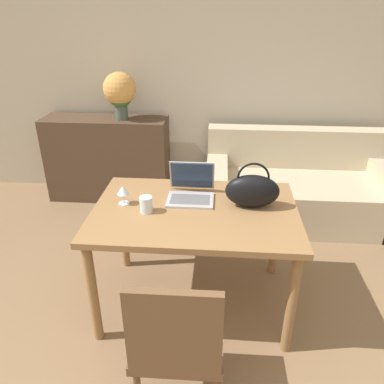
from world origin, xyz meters
TOP-DOWN VIEW (x-y plane):
  - wall_back at (0.00, 2.70)m, footprint 10.00×0.06m
  - dining_table at (0.08, 0.82)m, footprint 1.30×0.88m
  - chair at (0.05, 0.02)m, footprint 0.44×0.44m
  - couch at (1.00, 2.15)m, footprint 1.80×0.89m
  - sideboard at (-0.97, 2.42)m, footprint 1.28×0.40m
  - laptop at (0.04, 0.99)m, footprint 0.30×0.30m
  - drinking_glass at (-0.22, 0.76)m, footprint 0.08×0.08m
  - wine_glass at (-0.39, 0.85)m, footprint 0.08×0.08m
  - handbag at (0.44, 0.88)m, footprint 0.34×0.15m
  - flower_vase at (-0.77, 2.39)m, footprint 0.32×0.32m

SIDE VIEW (x-z plane):
  - couch at x=1.00m, z-range -0.13..0.69m
  - sideboard at x=-0.97m, z-range 0.00..0.89m
  - chair at x=0.05m, z-range 0.05..0.94m
  - dining_table at x=0.08m, z-range 0.29..1.05m
  - drinking_glass at x=-0.22m, z-range 0.76..0.86m
  - laptop at x=0.04m, z-range 0.71..0.93m
  - wine_glass at x=-0.39m, z-range 0.79..0.91m
  - handbag at x=0.44m, z-range 0.72..1.02m
  - flower_vase at x=-0.77m, z-range 0.93..1.39m
  - wall_back at x=0.00m, z-range 0.00..2.70m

